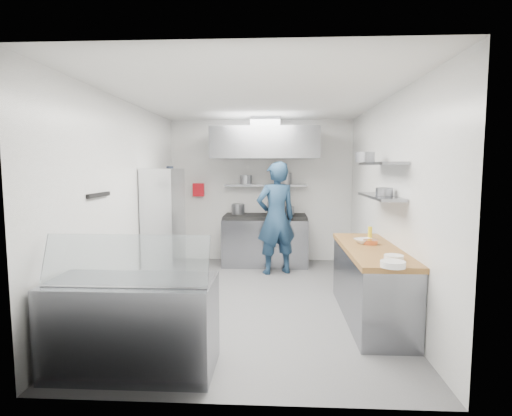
# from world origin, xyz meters

# --- Properties ---
(floor) EXTENTS (5.00, 5.00, 0.00)m
(floor) POSITION_xyz_m (0.00, 0.00, 0.00)
(floor) COLOR #505052
(floor) RESTS_ON ground
(ceiling) EXTENTS (5.00, 5.00, 0.00)m
(ceiling) POSITION_xyz_m (0.00, 0.00, 2.80)
(ceiling) COLOR silver
(ceiling) RESTS_ON wall_back
(wall_back) EXTENTS (3.60, 2.80, 0.02)m
(wall_back) POSITION_xyz_m (0.00, 2.50, 1.40)
(wall_back) COLOR white
(wall_back) RESTS_ON floor
(wall_front) EXTENTS (3.60, 2.80, 0.02)m
(wall_front) POSITION_xyz_m (0.00, -2.50, 1.40)
(wall_front) COLOR white
(wall_front) RESTS_ON floor
(wall_left) EXTENTS (2.80, 5.00, 0.02)m
(wall_left) POSITION_xyz_m (-1.80, 0.00, 1.40)
(wall_left) COLOR white
(wall_left) RESTS_ON floor
(wall_right) EXTENTS (2.80, 5.00, 0.02)m
(wall_right) POSITION_xyz_m (1.80, 0.00, 1.40)
(wall_right) COLOR white
(wall_right) RESTS_ON floor
(gas_range) EXTENTS (1.60, 0.80, 0.90)m
(gas_range) POSITION_xyz_m (0.10, 2.10, 0.45)
(gas_range) COLOR gray
(gas_range) RESTS_ON floor
(cooktop) EXTENTS (1.57, 0.78, 0.06)m
(cooktop) POSITION_xyz_m (0.10, 2.10, 0.93)
(cooktop) COLOR black
(cooktop) RESTS_ON gas_range
(stock_pot_left) EXTENTS (0.25, 0.25, 0.20)m
(stock_pot_left) POSITION_xyz_m (-0.44, 2.23, 1.06)
(stock_pot_left) COLOR slate
(stock_pot_left) RESTS_ON cooktop
(stock_pot_mid) EXTENTS (0.36, 0.36, 0.24)m
(stock_pot_mid) POSITION_xyz_m (0.31, 2.31, 1.08)
(stock_pot_mid) COLOR slate
(stock_pot_mid) RESTS_ON cooktop
(stock_pot_right) EXTENTS (0.29, 0.29, 0.16)m
(stock_pot_right) POSITION_xyz_m (0.51, 2.17, 1.04)
(stock_pot_right) COLOR slate
(stock_pot_right) RESTS_ON cooktop
(over_range_shelf) EXTENTS (1.60, 0.30, 0.04)m
(over_range_shelf) POSITION_xyz_m (0.10, 2.34, 1.52)
(over_range_shelf) COLOR gray
(over_range_shelf) RESTS_ON wall_back
(shelf_pot_a) EXTENTS (0.23, 0.23, 0.18)m
(shelf_pot_a) POSITION_xyz_m (-0.28, 2.19, 1.63)
(shelf_pot_a) COLOR slate
(shelf_pot_a) RESTS_ON over_range_shelf
(shelf_pot_b) EXTENTS (0.32, 0.32, 0.22)m
(shelf_pot_b) POSITION_xyz_m (0.45, 2.39, 1.65)
(shelf_pot_b) COLOR slate
(shelf_pot_b) RESTS_ON over_range_shelf
(extractor_hood) EXTENTS (1.90, 1.15, 0.55)m
(extractor_hood) POSITION_xyz_m (0.10, 1.93, 2.30)
(extractor_hood) COLOR gray
(extractor_hood) RESTS_ON wall_back
(hood_duct) EXTENTS (0.55, 0.55, 0.24)m
(hood_duct) POSITION_xyz_m (0.10, 2.15, 2.68)
(hood_duct) COLOR slate
(hood_duct) RESTS_ON extractor_hood
(red_firebox) EXTENTS (0.22, 0.10, 0.26)m
(red_firebox) POSITION_xyz_m (-1.25, 2.44, 1.42)
(red_firebox) COLOR red
(red_firebox) RESTS_ON wall_back
(chef) EXTENTS (0.84, 0.71, 1.97)m
(chef) POSITION_xyz_m (0.31, 1.46, 0.99)
(chef) COLOR #18314A
(chef) RESTS_ON floor
(wire_rack) EXTENTS (0.50, 0.90, 1.85)m
(wire_rack) POSITION_xyz_m (-1.53, 0.92, 0.93)
(wire_rack) COLOR silver
(wire_rack) RESTS_ON floor
(rack_bin_a) EXTENTS (0.15, 0.19, 0.17)m
(rack_bin_a) POSITION_xyz_m (-1.53, 1.09, 0.80)
(rack_bin_a) COLOR white
(rack_bin_a) RESTS_ON wire_rack
(rack_bin_b) EXTENTS (0.12, 0.16, 0.14)m
(rack_bin_b) POSITION_xyz_m (-1.53, 1.40, 1.30)
(rack_bin_b) COLOR yellow
(rack_bin_b) RESTS_ON wire_rack
(rack_jar) EXTENTS (0.12, 0.12, 0.18)m
(rack_jar) POSITION_xyz_m (-1.48, 1.16, 1.80)
(rack_jar) COLOR black
(rack_jar) RESTS_ON wire_rack
(knife_strip) EXTENTS (0.04, 0.55, 0.05)m
(knife_strip) POSITION_xyz_m (-1.78, -0.90, 1.55)
(knife_strip) COLOR black
(knife_strip) RESTS_ON wall_left
(prep_counter_base) EXTENTS (0.62, 2.00, 0.84)m
(prep_counter_base) POSITION_xyz_m (1.48, -0.60, 0.42)
(prep_counter_base) COLOR gray
(prep_counter_base) RESTS_ON floor
(prep_counter_top) EXTENTS (0.65, 2.04, 0.06)m
(prep_counter_top) POSITION_xyz_m (1.48, -0.60, 0.87)
(prep_counter_top) COLOR #996030
(prep_counter_top) RESTS_ON prep_counter_base
(plate_stack_a) EXTENTS (0.24, 0.24, 0.06)m
(plate_stack_a) POSITION_xyz_m (1.46, -1.58, 0.93)
(plate_stack_a) COLOR white
(plate_stack_a) RESTS_ON prep_counter_top
(plate_stack_b) EXTENTS (0.20, 0.20, 0.06)m
(plate_stack_b) POSITION_xyz_m (1.55, -1.31, 0.93)
(plate_stack_b) COLOR white
(plate_stack_b) RESTS_ON prep_counter_top
(copper_pan) EXTENTS (0.18, 0.18, 0.06)m
(copper_pan) POSITION_xyz_m (1.51, -0.42, 0.93)
(copper_pan) COLOR #CA6839
(copper_pan) RESTS_ON prep_counter_top
(squeeze_bottle) EXTENTS (0.05, 0.05, 0.18)m
(squeeze_bottle) POSITION_xyz_m (1.57, -0.12, 0.99)
(squeeze_bottle) COLOR yellow
(squeeze_bottle) RESTS_ON prep_counter_top
(mixing_bowl) EXTENTS (0.31, 0.31, 0.06)m
(mixing_bowl) POSITION_xyz_m (1.44, -0.36, 0.93)
(mixing_bowl) COLOR white
(mixing_bowl) RESTS_ON prep_counter_top
(wall_shelf_lower) EXTENTS (0.30, 1.30, 0.04)m
(wall_shelf_lower) POSITION_xyz_m (1.64, -0.30, 1.50)
(wall_shelf_lower) COLOR gray
(wall_shelf_lower) RESTS_ON wall_right
(wall_shelf_upper) EXTENTS (0.30, 1.30, 0.04)m
(wall_shelf_upper) POSITION_xyz_m (1.64, -0.30, 1.92)
(wall_shelf_upper) COLOR gray
(wall_shelf_upper) RESTS_ON wall_right
(shelf_pot_c) EXTENTS (0.21, 0.21, 0.10)m
(shelf_pot_c) POSITION_xyz_m (1.65, -0.44, 1.57)
(shelf_pot_c) COLOR slate
(shelf_pot_c) RESTS_ON wall_shelf_lower
(shelf_pot_d) EXTENTS (0.26, 0.26, 0.14)m
(shelf_pot_d) POSITION_xyz_m (1.52, 0.09, 2.01)
(shelf_pot_d) COLOR slate
(shelf_pot_d) RESTS_ON wall_shelf_upper
(display_case) EXTENTS (1.50, 0.70, 0.85)m
(display_case) POSITION_xyz_m (-1.00, -2.00, 0.42)
(display_case) COLOR gray
(display_case) RESTS_ON floor
(display_glass) EXTENTS (1.47, 0.19, 0.42)m
(display_glass) POSITION_xyz_m (-1.00, -2.12, 1.07)
(display_glass) COLOR silver
(display_glass) RESTS_ON display_case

